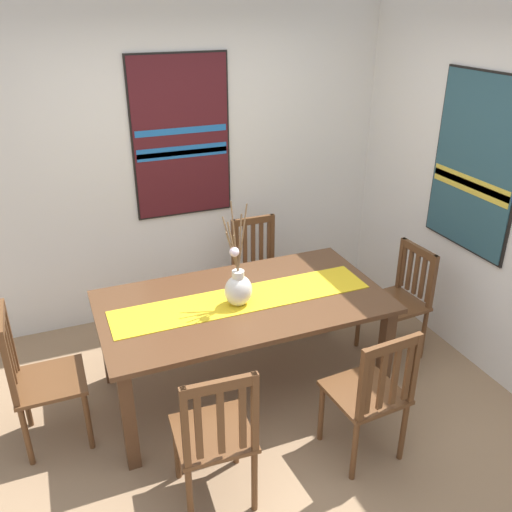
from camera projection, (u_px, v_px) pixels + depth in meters
The scene contains 12 objects.
ground_plane at pixel (266, 432), 3.64m from camera, with size 6.40×6.40×0.03m, color #8E7051.
wall_back at pixel (181, 161), 4.61m from camera, with size 6.40×0.12×2.70m, color silver.
dining_table at pixel (243, 311), 3.77m from camera, with size 1.95×1.05×0.74m.
table_runner at pixel (243, 299), 3.72m from camera, with size 1.79×0.36×0.01m, color gold.
centerpiece_vase at pixel (238, 287), 3.60m from camera, with size 0.19×0.21×0.71m.
chair_0 at pixel (215, 435), 2.92m from camera, with size 0.45×0.45×0.95m.
chair_1 at pixel (259, 268), 4.73m from camera, with size 0.42×0.42×0.91m.
chair_2 at pixel (371, 393), 3.23m from camera, with size 0.45×0.45×0.93m.
chair_3 at pixel (39, 377), 3.35m from camera, with size 0.42×0.42×0.97m.
chair_4 at pixel (400, 298), 4.26m from camera, with size 0.45×0.45×0.90m.
painting_on_back_wall at pixel (181, 138), 4.46m from camera, with size 0.82×0.05×1.32m.
painting_on_side_wall at pixel (476, 164), 3.92m from camera, with size 0.05×0.82×1.29m.
Camera 1 is at (-1.11, -2.55, 2.61)m, focal length 38.29 mm.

